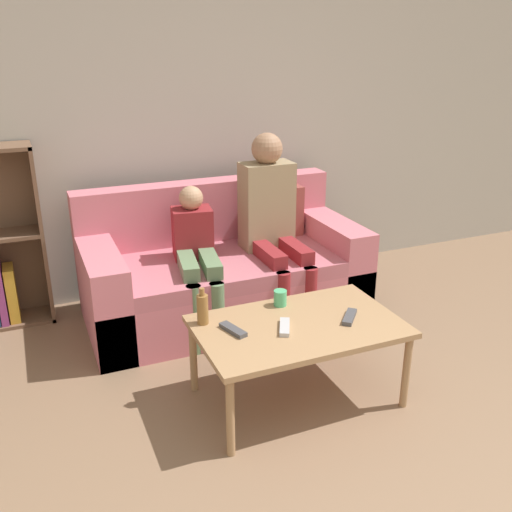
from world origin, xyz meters
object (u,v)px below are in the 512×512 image
at_px(cup_near, 280,298).
at_px(person_child, 196,252).
at_px(couch, 223,273).
at_px(coffee_table, 298,331).
at_px(tv_remote_1, 350,317).
at_px(bottle, 203,309).
at_px(person_adult, 271,213).
at_px(tv_remote_2, 285,327).
at_px(tv_remote_0, 233,330).

bearing_deg(cup_near, person_child, 107.88).
bearing_deg(couch, coffee_table, -89.61).
height_order(tv_remote_1, bottle, bottle).
bearing_deg(couch, person_adult, -14.43).
bearing_deg(tv_remote_2, tv_remote_0, -170.62).
bearing_deg(person_child, couch, 40.46).
relative_size(couch, person_adult, 1.50).
bearing_deg(coffee_table, bottle, 156.25).
relative_size(tv_remote_1, tv_remote_2, 0.91).
distance_m(person_child, bottle, 0.81).
relative_size(coffee_table, tv_remote_2, 5.95).
xyz_separation_m(person_adult, cup_near, (-0.31, -0.80, -0.22)).
height_order(couch, coffee_table, couch).
xyz_separation_m(couch, bottle, (-0.43, -0.92, 0.23)).
bearing_deg(person_adult, couch, 165.52).
height_order(person_adult, tv_remote_0, person_adult).
bearing_deg(couch, person_child, -148.45).
bearing_deg(person_child, coffee_table, -67.64).
xyz_separation_m(coffee_table, tv_remote_2, (-0.09, -0.02, 0.05)).
bearing_deg(cup_near, person_adult, 68.98).
bearing_deg(person_child, tv_remote_0, -87.34).
relative_size(couch, cup_near, 21.28).
xyz_separation_m(coffee_table, tv_remote_0, (-0.33, 0.05, 0.05)).
bearing_deg(bottle, cup_near, 4.79).
height_order(person_child, bottle, person_child).
relative_size(coffee_table, person_adult, 0.85).
height_order(coffee_table, tv_remote_2, tv_remote_2).
distance_m(couch, tv_remote_2, 1.15).
relative_size(person_child, tv_remote_2, 5.27).
height_order(couch, person_child, person_child).
distance_m(tv_remote_2, bottle, 0.42).
height_order(person_child, tv_remote_0, person_child).
distance_m(cup_near, bottle, 0.45).
bearing_deg(bottle, coffee_table, -23.75).
distance_m(person_adult, tv_remote_1, 1.11).
bearing_deg(tv_remote_2, person_child, 124.58).
relative_size(tv_remote_0, tv_remote_1, 1.11).
xyz_separation_m(coffee_table, bottle, (-0.44, 0.19, 0.12)).
bearing_deg(tv_remote_1, tv_remote_2, -143.15).
xyz_separation_m(couch, tv_remote_0, (-0.33, -1.06, 0.16)).
height_order(person_child, tv_remote_1, person_child).
bearing_deg(cup_near, tv_remote_1, -47.46).
xyz_separation_m(couch, tv_remote_2, (-0.08, -1.13, 0.16)).
xyz_separation_m(person_child, cup_near, (0.24, -0.74, -0.04)).
height_order(couch, person_adult, person_adult).
xyz_separation_m(person_child, tv_remote_1, (0.50, -1.03, -0.08)).
xyz_separation_m(couch, tv_remote_1, (0.28, -1.16, 0.16)).
relative_size(cup_near, tv_remote_0, 0.49).
bearing_deg(bottle, couch, 64.65).
bearing_deg(tv_remote_0, tv_remote_1, -27.25).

